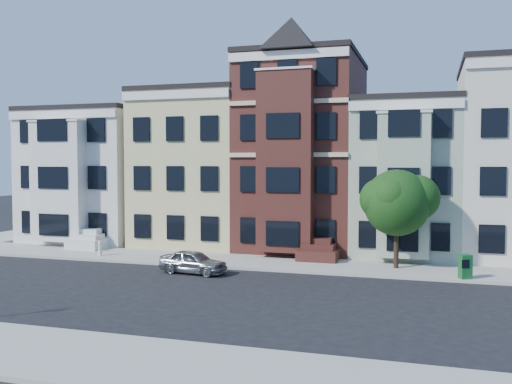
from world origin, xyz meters
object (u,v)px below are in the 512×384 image
(parked_car, at_px, (193,262))
(fire_hydrant, at_px, (100,250))
(street_tree, at_px, (397,207))
(newspaper_box, at_px, (465,267))

(parked_car, height_order, fire_hydrant, parked_car)
(street_tree, height_order, newspaper_box, street_tree)
(street_tree, xyz_separation_m, newspaper_box, (3.24, -1.83, -2.56))
(parked_car, distance_m, fire_hydrant, 7.50)
(street_tree, bearing_deg, newspaper_box, -29.52)
(newspaper_box, bearing_deg, parked_car, 164.38)
(street_tree, height_order, fire_hydrant, street_tree)
(newspaper_box, height_order, fire_hydrant, newspaper_box)
(parked_car, distance_m, newspaper_box, 13.07)
(parked_car, bearing_deg, fire_hydrant, 76.78)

